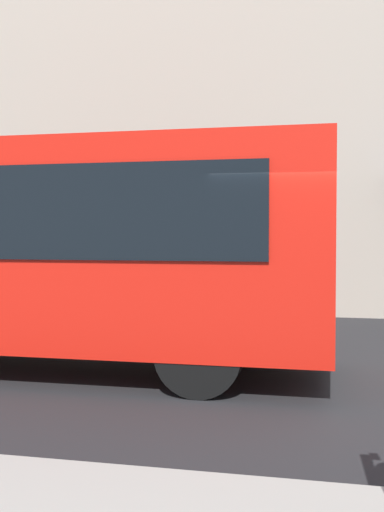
{
  "coord_description": "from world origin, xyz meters",
  "views": [
    {
      "loc": [
        -0.05,
        7.81,
        1.84
      ],
      "look_at": [
        1.74,
        -0.22,
        1.56
      ],
      "focal_mm": 43.85,
      "sensor_mm": 36.0,
      "label": 1
    }
  ],
  "objects": [
    {
      "name": "red_bus",
      "position": [
        4.42,
        -0.13,
        1.68
      ],
      "size": [
        9.05,
        2.54,
        3.08
      ],
      "color": "red",
      "rests_on": "ground_plane"
    },
    {
      "name": "ground_plane",
      "position": [
        0.0,
        0.0,
        0.0
      ],
      "size": [
        60.0,
        60.0,
        0.0
      ],
      "primitive_type": "plane",
      "color": "#232326"
    },
    {
      "name": "building_facade_far",
      "position": [
        -0.02,
        -6.8,
        5.99
      ],
      "size": [
        28.0,
        1.55,
        12.0
      ],
      "color": "#A89E8E",
      "rests_on": "ground_plane"
    }
  ]
}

